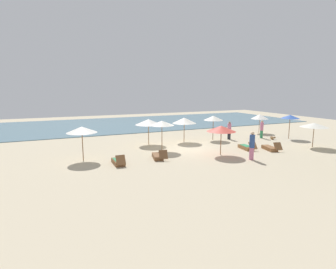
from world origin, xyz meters
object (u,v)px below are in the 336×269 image
(umbrella_7, at_px, (260,117))
(umbrella_6, at_px, (314,125))
(person_2, at_px, (229,130))
(umbrella_2, at_px, (148,122))
(lounger_2, at_px, (246,147))
(person_1, at_px, (262,129))
(umbrella_3, at_px, (184,120))
(umbrella_5, at_px, (162,123))
(umbrella_0, at_px, (221,129))
(umbrella_4, at_px, (290,117))
(person_0, at_px, (252,145))
(umbrella_1, at_px, (213,118))
(dog, at_px, (272,138))
(lounger_0, at_px, (270,148))
(lounger_3, at_px, (118,162))
(umbrella_8, at_px, (82,130))
(lounger_1, at_px, (158,156))

(umbrella_7, bearing_deg, umbrella_6, -97.11)
(umbrella_7, height_order, person_2, umbrella_7)
(umbrella_2, height_order, umbrella_6, umbrella_2)
(lounger_2, relative_size, person_1, 1.01)
(umbrella_3, bearing_deg, umbrella_5, -143.38)
(umbrella_0, distance_m, umbrella_5, 4.54)
(umbrella_4, xyz_separation_m, lounger_2, (-6.82, -2.09, -1.95))
(umbrella_0, xyz_separation_m, person_0, (1.17, -1.95, -0.96))
(umbrella_1, xyz_separation_m, person_1, (4.82, -1.16, -1.17))
(person_2, bearing_deg, umbrella_7, 17.92)
(umbrella_3, bearing_deg, umbrella_7, 6.70)
(umbrella_1, relative_size, person_2, 1.33)
(umbrella_3, relative_size, umbrella_4, 0.96)
(umbrella_1, distance_m, umbrella_3, 2.99)
(umbrella_2, relative_size, person_0, 1.16)
(person_1, bearing_deg, lounger_2, -143.71)
(umbrella_2, distance_m, person_1, 11.26)
(umbrella_3, relative_size, person_2, 1.30)
(umbrella_1, bearing_deg, dog, -21.86)
(lounger_2, bearing_deg, umbrella_1, 92.69)
(person_0, distance_m, person_1, 8.77)
(person_0, bearing_deg, umbrella_1, 77.80)
(lounger_0, bearing_deg, person_1, 54.83)
(dog, bearing_deg, person_0, -143.56)
(lounger_3, distance_m, person_1, 15.39)
(umbrella_8, bearing_deg, person_2, 9.98)
(umbrella_0, height_order, dog, umbrella_0)
(umbrella_1, xyz_separation_m, lounger_1, (-7.30, -4.41, -1.89))
(umbrella_7, relative_size, person_1, 1.17)
(umbrella_2, relative_size, umbrella_4, 0.98)
(person_1, xyz_separation_m, person_2, (-3.27, 0.75, -0.03))
(umbrella_4, xyz_separation_m, umbrella_6, (-1.25, -3.60, -0.28))
(umbrella_8, relative_size, person_1, 1.33)
(umbrella_0, relative_size, umbrella_6, 0.99)
(umbrella_1, xyz_separation_m, lounger_2, (0.21, -4.54, -1.88))
(umbrella_8, bearing_deg, lounger_2, -7.98)
(umbrella_3, height_order, lounger_1, umbrella_3)
(umbrella_6, bearing_deg, umbrella_2, 151.89)
(umbrella_5, relative_size, lounger_3, 1.41)
(umbrella_6, relative_size, person_2, 1.27)
(lounger_0, height_order, lounger_3, lounger_3)
(umbrella_5, bearing_deg, lounger_3, -148.52)
(umbrella_1, distance_m, dog, 6.01)
(umbrella_8, relative_size, lounger_2, 1.32)
(umbrella_2, relative_size, umbrella_5, 0.96)
(lounger_0, distance_m, person_2, 5.17)
(lounger_2, bearing_deg, umbrella_6, -15.28)
(umbrella_0, xyz_separation_m, umbrella_8, (-9.37, 2.41, 0.16))
(umbrella_8, xyz_separation_m, lounger_1, (4.79, -1.60, -1.94))
(umbrella_6, height_order, lounger_3, umbrella_6)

